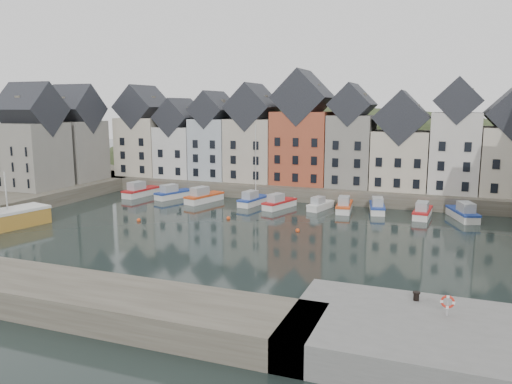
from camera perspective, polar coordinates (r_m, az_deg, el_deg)
The scene contains 19 objects.
ground at distance 54.78m, azimuth -2.75°, elevation -5.24°, with size 260.00×260.00×0.00m, color black.
far_quay at distance 82.34m, azimuth 5.61°, elevation 0.56°, with size 90.00×16.00×2.00m, color #4B4639.
near_quay at distance 31.40m, azimuth 21.01°, elevation -15.86°, with size 18.00×10.00×2.00m, color #60605E.
hillside at distance 111.34m, azimuth 9.02°, elevation -7.07°, with size 153.60×70.40×64.00m.
far_terrace at distance 78.72m, azimuth 7.59°, elevation 5.86°, with size 72.37×8.16×17.78m.
left_terrace at distance 84.51m, azimuth -21.96°, elevation 5.51°, with size 7.65×17.00×15.69m.
mooring_buoys at distance 61.06m, azimuth -4.20°, elevation -3.53°, with size 20.50×5.50×0.50m.
boat_a at distance 81.39m, azimuth -13.10°, elevation 0.09°, with size 3.00×7.12×2.65m.
boat_b at distance 78.54m, azimuth -9.47°, elevation -0.18°, with size 4.07×6.70×2.46m.
boat_c at distance 74.73m, azimuth -6.03°, elevation -0.58°, with size 3.83×7.14×2.62m.
boat_d at distance 72.32m, azimuth -0.36°, elevation -0.89°, with size 2.99×6.40×11.77m.
boat_e at distance 70.12m, azimuth 2.63°, elevation -1.29°, with size 3.62×6.40×2.35m.
boat_f at distance 69.80m, azimuth 7.33°, elevation -1.49°, with size 2.91×5.60×2.06m.
boat_g at distance 69.10m, azimuth 10.05°, elevation -1.60°, with size 2.58×6.33×2.36m.
boat_h at distance 69.44m, azimuth 13.67°, elevation -1.68°, with size 2.91×6.31×2.33m.
boat_i at distance 67.82m, azimuth 18.49°, elevation -2.18°, with size 2.32×6.27×2.36m.
boat_j at distance 68.43m, azimuth 22.59°, elevation -2.28°, with size 4.17×7.00×2.57m.
mooring_bollard at distance 34.04m, azimuth 17.86°, elevation -11.22°, with size 0.48×0.48×0.56m.
life_ring_post at distance 32.07m, azimuth 21.05°, elevation -11.69°, with size 0.80×0.17×1.30m.
Camera 1 is at (21.24, -48.43, 14.30)m, focal length 35.00 mm.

